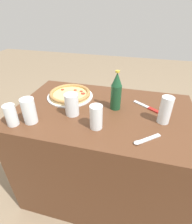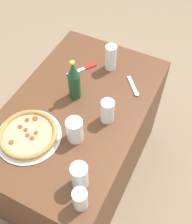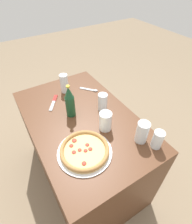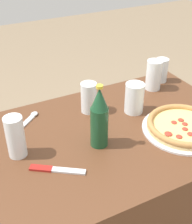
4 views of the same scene
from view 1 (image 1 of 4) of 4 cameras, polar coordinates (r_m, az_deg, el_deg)
ground_plane at (r=1.59m, az=1.74°, el=-22.79°), size 8.00×8.00×0.00m
table at (r=1.30m, az=2.02°, el=-13.44°), size 1.08×0.68×0.74m
pizza_salami at (r=1.22m, az=-8.46°, el=5.77°), size 0.31×0.31×0.04m
glass_mango_juice at (r=1.01m, az=-25.93°, el=-1.21°), size 0.06×0.06×0.12m
glass_lemonade at (r=0.99m, az=21.62°, el=0.17°), size 0.06×0.06×0.15m
glass_cola at (r=0.99m, az=-20.95°, el=0.10°), size 0.07×0.07×0.14m
glass_red_wine at (r=0.88m, az=0.21°, el=-1.91°), size 0.07×0.07×0.13m
glass_water at (r=1.00m, az=-7.88°, el=2.07°), size 0.08×0.08×0.13m
beer_bottle at (r=1.03m, az=6.63°, el=6.65°), size 0.06×0.06×0.24m
knife at (r=1.13m, az=16.38°, el=1.54°), size 0.17×0.12×0.01m
spoon at (r=0.87m, az=15.40°, el=-8.90°), size 0.13×0.12×0.01m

